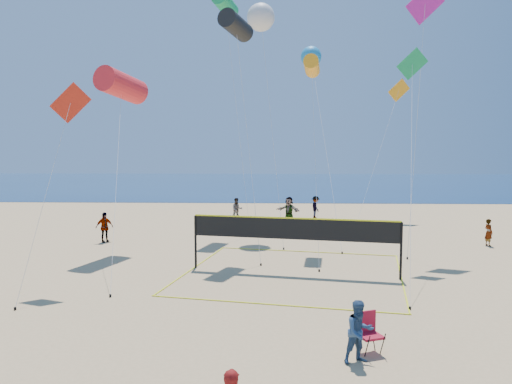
{
  "coord_description": "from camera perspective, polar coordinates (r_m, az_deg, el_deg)",
  "views": [
    {
      "loc": [
        -0.28,
        -9.68,
        5.36
      ],
      "look_at": [
        -0.69,
        2.0,
        4.29
      ],
      "focal_mm": 35.0,
      "sensor_mm": 36.0,
      "label": 1
    }
  ],
  "objects": [
    {
      "name": "ocean",
      "position": [
        71.88,
        2.23,
        0.98
      ],
      "size": [
        140.0,
        50.0,
        0.03
      ],
      "primitive_type": "cube",
      "color": "navy",
      "rests_on": "ground"
    },
    {
      "name": "bystander_a",
      "position": [
        13.05,
        11.73,
        -15.37
      ],
      "size": [
        0.93,
        0.83,
        1.58
      ],
      "primitive_type": "imported",
      "rotation": [
        0.0,
        0.0,
        0.36
      ],
      "color": "navy",
      "rests_on": "ground"
    },
    {
      "name": "far_person_0",
      "position": [
        29.19,
        -16.94,
        -3.87
      ],
      "size": [
        1.03,
        0.95,
        1.69
      ],
      "primitive_type": "imported",
      "rotation": [
        0.0,
        0.0,
        0.69
      ],
      "color": "gray",
      "rests_on": "ground"
    },
    {
      "name": "far_person_1",
      "position": [
        34.1,
        3.78,
        -2.16
      ],
      "size": [
        1.82,
        1.44,
        1.93
      ],
      "primitive_type": "imported",
      "rotation": [
        0.0,
        0.0,
        -0.56
      ],
      "color": "gray",
      "rests_on": "ground"
    },
    {
      "name": "far_person_2",
      "position": [
        29.71,
        25.04,
        -4.21
      ],
      "size": [
        0.48,
        0.61,
        1.46
      ],
      "primitive_type": "imported",
      "rotation": [
        0.0,
        0.0,
        1.85
      ],
      "color": "gray",
      "rests_on": "ground"
    },
    {
      "name": "far_person_3",
      "position": [
        36.08,
        -2.19,
        -1.99
      ],
      "size": [
        0.92,
        0.79,
        1.63
      ],
      "primitive_type": "imported",
      "rotation": [
        0.0,
        0.0,
        0.24
      ],
      "color": "gray",
      "rests_on": "ground"
    },
    {
      "name": "far_person_4",
      "position": [
        37.48,
        6.83,
        -1.73
      ],
      "size": [
        0.82,
        1.17,
        1.65
      ],
      "primitive_type": "imported",
      "rotation": [
        0.0,
        0.0,
        1.78
      ],
      "color": "gray",
      "rests_on": "ground"
    },
    {
      "name": "camp_chair",
      "position": [
        13.77,
        12.71,
        -15.11
      ],
      "size": [
        0.72,
        0.83,
        1.17
      ],
      "rotation": [
        0.0,
        0.0,
        0.38
      ],
      "color": "#A51229",
      "rests_on": "ground"
    },
    {
      "name": "volleyball_net",
      "position": [
        21.1,
        4.33,
        -4.94
      ],
      "size": [
        10.42,
        10.3,
        2.39
      ],
      "rotation": [
        0.0,
        0.0,
        -0.19
      ],
      "color": "black",
      "rests_on": "ground"
    },
    {
      "name": "kite_0",
      "position": [
        26.83,
        -15.1,
        11.66
      ],
      "size": [
        3.07,
        10.06,
        9.28
      ],
      "rotation": [
        0.0,
        0.0,
        -0.32
      ],
      "color": "red",
      "rests_on": "ground"
    },
    {
      "name": "kite_1",
      "position": [
        25.78,
        -2.31,
        18.45
      ],
      "size": [
        2.2,
        4.26,
        11.88
      ],
      "rotation": [
        0.0,
        0.0,
        -0.36
      ],
      "color": "black",
      "rests_on": "ground"
    },
    {
      "name": "kite_2",
      "position": [
        27.0,
        6.39,
        14.09
      ],
      "size": [
        1.02,
        6.58,
        10.05
      ],
      "rotation": [
        0.0,
        0.0,
        -0.13
      ],
      "color": "#FFA119",
      "rests_on": "ground"
    },
    {
      "name": "kite_3",
      "position": [
        20.72,
        -20.68,
        8.54
      ],
      "size": [
        1.58,
        3.83,
        7.83
      ],
      "rotation": [
        0.0,
        0.0,
        0.33
      ],
      "color": "red",
      "rests_on": "ground"
    },
    {
      "name": "kite_4",
      "position": [
        24.33,
        17.42,
        12.45
      ],
      "size": [
        2.73,
        7.85,
        9.92
      ],
      "rotation": [
        0.0,
        0.0,
        0.25
      ],
      "color": "#19A153",
      "rests_on": "ground"
    },
    {
      "name": "kite_5",
      "position": [
        28.14,
        18.7,
        18.77
      ],
      "size": [
        2.38,
        3.04,
        13.63
      ],
      "rotation": [
        0.0,
        0.0,
        0.36
      ],
      "color": "#D11F9F",
      "rests_on": "ground"
    },
    {
      "name": "kite_6",
      "position": [
        32.26,
        0.56,
        19.33
      ],
      "size": [
        2.28,
        6.64,
        14.06
      ],
      "rotation": [
        0.0,
        0.0,
        -0.05
      ],
      "color": "silver",
      "rests_on": "ground"
    },
    {
      "name": "kite_7",
      "position": [
        34.27,
        6.32,
        15.12
      ],
      "size": [
        1.78,
        9.79,
        11.94
      ],
      "rotation": [
        0.0,
        0.0,
        0.11
      ],
      "color": "#1B88CD",
      "rests_on": "ground"
    },
    {
      "name": "kite_8",
      "position": [
        33.06,
        -3.56,
        20.65
      ],
      "size": [
        2.5,
        3.81,
        14.82
      ],
      "rotation": [
        0.0,
        0.0,
        -0.25
      ],
      "color": "#19A153",
      "rests_on": "ground"
    },
    {
      "name": "kite_9",
      "position": [
        38.53,
        15.79,
        10.38
      ],
      "size": [
        5.28,
        7.8,
        10.35
      ],
      "rotation": [
        0.0,
        0.0,
        0.41
      ],
      "color": "#FFA119",
      "rests_on": "ground"
    }
  ]
}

